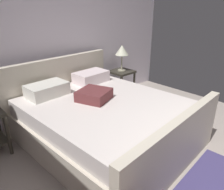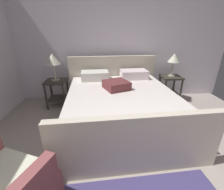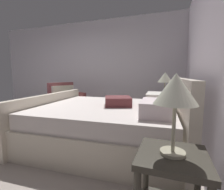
{
  "view_description": "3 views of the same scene",
  "coord_description": "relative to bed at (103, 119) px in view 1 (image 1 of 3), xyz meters",
  "views": [
    {
      "loc": [
        -1.93,
        -0.25,
        1.8
      ],
      "look_at": [
        0.04,
        1.84,
        0.62
      ],
      "focal_mm": 34.06,
      "sensor_mm": 36.0,
      "label": 1
    },
    {
      "loc": [
        -0.51,
        -0.73,
        1.58
      ],
      "look_at": [
        -0.33,
        1.85,
        0.51
      ],
      "focal_mm": 24.93,
      "sensor_mm": 36.0,
      "label": 2
    },
    {
      "loc": [
        2.21,
        2.68,
        1.11
      ],
      "look_at": [
        -0.29,
        1.78,
        0.78
      ],
      "focal_mm": 26.28,
      "sensor_mm": 36.0,
      "label": 3
    }
  ],
  "objects": [
    {
      "name": "wall_back",
      "position": [
        0.19,
        1.31,
        1.02
      ],
      "size": [
        5.03,
        0.12,
        2.72
      ],
      "primitive_type": "cube",
      "color": "silver",
      "rests_on": "ground"
    },
    {
      "name": "nightstand_right",
      "position": [
        1.32,
        0.92,
        0.06
      ],
      "size": [
        0.44,
        0.44,
        0.6
      ],
      "color": "#363229",
      "rests_on": "ground"
    },
    {
      "name": "table_lamp_right",
      "position": [
        1.32,
        0.92,
        0.67
      ],
      "size": [
        0.27,
        0.27,
        0.52
      ],
      "color": "#B7B293",
      "rests_on": "nightstand_right"
    },
    {
      "name": "bed",
      "position": [
        0.0,
        0.0,
        0.0
      ],
      "size": [
        2.12,
        2.39,
        1.06
      ],
      "color": "beige",
      "rests_on": "ground"
    }
  ]
}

